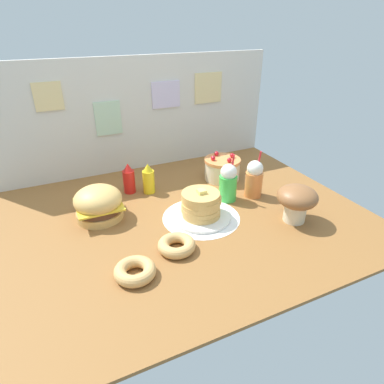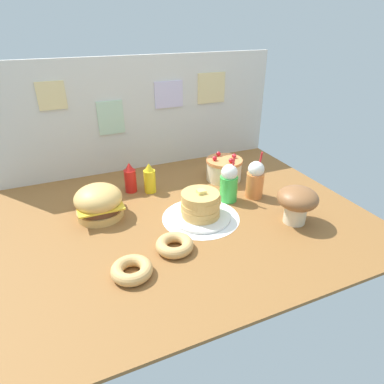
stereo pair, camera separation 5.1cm
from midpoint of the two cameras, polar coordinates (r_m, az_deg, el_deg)
name	(u,v)px [view 2 (the right image)]	position (r m, az deg, el deg)	size (l,w,h in m)	color
ground_plane	(183,218)	(2.12, -0.92, -4.47)	(2.30, 1.78, 0.02)	brown
back_wall	(141,114)	(2.72, -8.32, 13.21)	(2.30, 0.04, 0.89)	beige
doily_mat	(201,217)	(2.10, 2.23, -4.43)	(0.49, 0.49, 0.00)	white
burger	(99,202)	(2.14, -15.21, -1.71)	(0.30, 0.30, 0.21)	#DBA859
pancake_stack	(201,207)	(2.06, 2.22, -2.55)	(0.38, 0.38, 0.20)	white
layer_cake	(224,169)	(2.58, 6.13, 3.98)	(0.28, 0.28, 0.20)	beige
ketchup_bottle	(130,178)	(2.41, -10.07, 2.35)	(0.09, 0.09, 0.22)	red
mustard_bottle	(150,179)	(2.38, -6.74, 2.30)	(0.09, 0.09, 0.22)	yellow
cream_soda_cup	(229,183)	(2.26, 7.06, 1.56)	(0.12, 0.12, 0.34)	green
orange_float_cup	(255,180)	(2.34, 11.53, 2.13)	(0.12, 0.12, 0.34)	orange
donut_pink_glaze	(132,270)	(1.68, -9.53, -13.16)	(0.21, 0.21, 0.06)	tan
donut_chocolate	(175,245)	(1.82, -2.23, -9.13)	(0.21, 0.21, 0.06)	tan
mushroom_stool	(297,201)	(2.10, 18.45, -1.56)	(0.25, 0.25, 0.24)	beige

